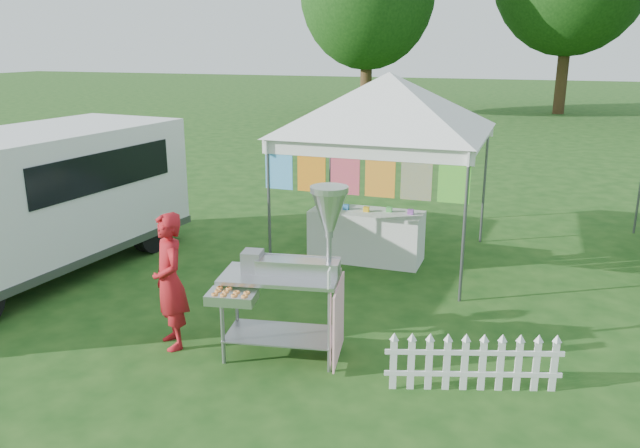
% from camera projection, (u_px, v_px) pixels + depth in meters
% --- Properties ---
extents(ground, '(120.00, 120.00, 0.00)m').
position_uv_depth(ground, '(311.00, 352.00, 7.17)').
color(ground, '#174213').
rests_on(ground, ground).
extents(canopy_main, '(4.24, 4.24, 3.45)m').
position_uv_depth(canopy_main, '(389.00, 73.00, 9.50)').
color(canopy_main, '#59595E').
rests_on(canopy_main, ground).
extents(donut_cart, '(1.44, 1.19, 1.98)m').
position_uv_depth(donut_cart, '(298.00, 260.00, 6.73)').
color(donut_cart, gray).
rests_on(donut_cart, ground).
extents(vendor, '(0.69, 0.68, 1.60)m').
position_uv_depth(vendor, '(170.00, 281.00, 7.12)').
color(vendor, '#A9141C').
rests_on(vendor, ground).
extents(cargo_van, '(2.55, 5.38, 2.17)m').
position_uv_depth(cargo_van, '(32.00, 199.00, 9.35)').
color(cargo_van, white).
rests_on(cargo_van, ground).
extents(picket_fence, '(1.72, 0.58, 0.56)m').
position_uv_depth(picket_fence, '(473.00, 365.00, 6.31)').
color(picket_fence, white).
rests_on(picket_fence, ground).
extents(display_table, '(1.80, 0.70, 0.82)m').
position_uv_depth(display_table, '(366.00, 236.00, 10.12)').
color(display_table, white).
rests_on(display_table, ground).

